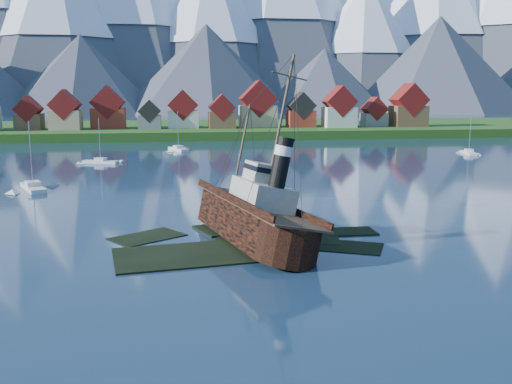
{
  "coord_description": "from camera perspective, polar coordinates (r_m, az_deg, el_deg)",
  "views": [
    {
      "loc": [
        -5.72,
        -59.12,
        16.82
      ],
      "look_at": [
        3.74,
        6.0,
        5.0
      ],
      "focal_mm": 40.0,
      "sensor_mm": 36.0,
      "label": 1
    }
  ],
  "objects": [
    {
      "name": "town",
      "position": [
        213.22,
        -15.79,
        7.7
      ],
      "size": [
        250.96,
        16.69,
        17.3
      ],
      "color": "maroon",
      "rests_on": "ground"
    },
    {
      "name": "sailboat_a",
      "position": [
        104.35,
        -21.38,
        0.35
      ],
      "size": [
        6.29,
        10.2,
        12.25
      ],
      "rotation": [
        0.0,
        0.0,
        0.41
      ],
      "color": "silver",
      "rests_on": "ground"
    },
    {
      "name": "ground",
      "position": [
        61.73,
        -2.65,
        -5.64
      ],
      "size": [
        1400.0,
        1400.0,
        0.0
      ],
      "primitive_type": "plane",
      "color": "#192F48",
      "rests_on": "ground"
    },
    {
      "name": "shore_bank",
      "position": [
        229.81,
        -6.85,
        5.91
      ],
      "size": [
        600.0,
        80.0,
        3.2
      ],
      "primitive_type": "cube",
      "color": "#174614",
      "rests_on": "ground"
    },
    {
      "name": "sailboat_d",
      "position": [
        161.56,
        20.5,
        3.66
      ],
      "size": [
        3.7,
        8.51,
        11.28
      ],
      "rotation": [
        0.0,
        0.0,
        -0.2
      ],
      "color": "silver",
      "rests_on": "ground"
    },
    {
      "name": "mountains",
      "position": [
        545.25,
        -8.06,
        17.73
      ],
      "size": [
        965.0,
        340.0,
        205.0
      ],
      "color": "#2D333D",
      "rests_on": "ground"
    },
    {
      "name": "seawall",
      "position": [
        191.95,
        -6.55,
        5.09
      ],
      "size": [
        600.0,
        2.5,
        2.0
      ],
      "primitive_type": "cube",
      "color": "#3F3D38",
      "rests_on": "ground"
    },
    {
      "name": "tugboat_wreck",
      "position": [
        65.3,
        -0.94,
        -2.23
      ],
      "size": [
        6.48,
        27.92,
        22.13
      ],
      "rotation": [
        0.0,
        0.21,
        0.24
      ],
      "color": "black",
      "rests_on": "ground"
    },
    {
      "name": "sailboat_e",
      "position": [
        162.32,
        -7.76,
        4.23
      ],
      "size": [
        5.93,
        10.05,
        11.41
      ],
      "rotation": [
        0.0,
        0.0,
        0.38
      ],
      "color": "silver",
      "rests_on": "ground"
    },
    {
      "name": "sailboat_c",
      "position": [
        137.11,
        -15.28,
        2.88
      ],
      "size": [
        8.64,
        5.02,
        10.89
      ],
      "rotation": [
        0.0,
        0.0,
        1.2
      ],
      "color": "silver",
      "rests_on": "ground"
    },
    {
      "name": "shoal",
      "position": [
        64.07,
        -1.25,
        -5.36
      ],
      "size": [
        31.71,
        21.24,
        1.14
      ],
      "color": "black",
      "rests_on": "ground"
    }
  ]
}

